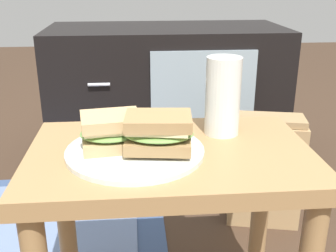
{
  "coord_description": "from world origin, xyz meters",
  "views": [
    {
      "loc": [
        -0.07,
        -0.74,
        0.79
      ],
      "look_at": [
        -0.0,
        0.0,
        0.51
      ],
      "focal_mm": 43.82,
      "sensor_mm": 36.0,
      "label": 1
    }
  ],
  "objects_px": {
    "sandwich_front": "(111,130)",
    "beer_glass": "(223,97)",
    "tv_cabinet": "(167,96)",
    "plate": "(135,151)",
    "paper_bag": "(265,170)",
    "sandwich_back": "(158,132)"
  },
  "relations": [
    {
      "from": "plate",
      "to": "tv_cabinet",
      "type": "bearing_deg",
      "value": 81.64
    },
    {
      "from": "tv_cabinet",
      "to": "sandwich_back",
      "type": "xyz_separation_m",
      "value": [
        -0.1,
        -0.98,
        0.22
      ]
    },
    {
      "from": "sandwich_front",
      "to": "beer_glass",
      "type": "height_order",
      "value": "beer_glass"
    },
    {
      "from": "plate",
      "to": "sandwich_back",
      "type": "xyz_separation_m",
      "value": [
        0.04,
        -0.02,
        0.04
      ]
    },
    {
      "from": "sandwich_back",
      "to": "beer_glass",
      "type": "relative_size",
      "value": 0.86
    },
    {
      "from": "plate",
      "to": "sandwich_front",
      "type": "bearing_deg",
      "value": 159.0
    },
    {
      "from": "plate",
      "to": "paper_bag",
      "type": "relative_size",
      "value": 0.72
    },
    {
      "from": "sandwich_front",
      "to": "beer_glass",
      "type": "relative_size",
      "value": 0.79
    },
    {
      "from": "plate",
      "to": "sandwich_front",
      "type": "relative_size",
      "value": 2.02
    },
    {
      "from": "tv_cabinet",
      "to": "plate",
      "type": "xyz_separation_m",
      "value": [
        -0.14,
        -0.96,
        0.17
      ]
    },
    {
      "from": "beer_glass",
      "to": "paper_bag",
      "type": "distance_m",
      "value": 0.56
    },
    {
      "from": "plate",
      "to": "sandwich_back",
      "type": "distance_m",
      "value": 0.07
    },
    {
      "from": "tv_cabinet",
      "to": "sandwich_back",
      "type": "distance_m",
      "value": 1.01
    },
    {
      "from": "tv_cabinet",
      "to": "beer_glass",
      "type": "height_order",
      "value": "beer_glass"
    },
    {
      "from": "tv_cabinet",
      "to": "sandwich_front",
      "type": "bearing_deg",
      "value": -101.12
    },
    {
      "from": "tv_cabinet",
      "to": "sandwich_front",
      "type": "relative_size",
      "value": 7.28
    },
    {
      "from": "tv_cabinet",
      "to": "paper_bag",
      "type": "height_order",
      "value": "tv_cabinet"
    },
    {
      "from": "plate",
      "to": "paper_bag",
      "type": "bearing_deg",
      "value": 46.79
    },
    {
      "from": "tv_cabinet",
      "to": "sandwich_front",
      "type": "xyz_separation_m",
      "value": [
        -0.19,
        -0.94,
        0.21
      ]
    },
    {
      "from": "paper_bag",
      "to": "beer_glass",
      "type": "bearing_deg",
      "value": -123.26
    },
    {
      "from": "tv_cabinet",
      "to": "beer_glass",
      "type": "bearing_deg",
      "value": -86.93
    },
    {
      "from": "beer_glass",
      "to": "sandwich_front",
      "type": "bearing_deg",
      "value": -161.97
    }
  ]
}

